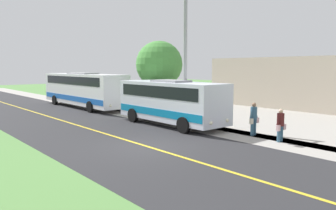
% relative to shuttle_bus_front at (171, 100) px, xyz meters
% --- Properties ---
extents(ground_plane, '(120.00, 120.00, 0.00)m').
position_rel_shuttle_bus_front_xyz_m(ground_plane, '(4.48, 3.47, -1.54)').
color(ground_plane, '#548442').
extents(road_surface, '(8.00, 100.00, 0.01)m').
position_rel_shuttle_bus_front_xyz_m(road_surface, '(4.48, 3.47, -1.54)').
color(road_surface, '#28282B').
rests_on(road_surface, ground).
extents(sidewalk, '(2.40, 100.00, 0.01)m').
position_rel_shuttle_bus_front_xyz_m(sidewalk, '(-0.72, 3.47, -1.54)').
color(sidewalk, '#9E9991').
rests_on(sidewalk, ground).
extents(parking_lot_surface, '(14.00, 36.00, 0.01)m').
position_rel_shuttle_bus_front_xyz_m(parking_lot_surface, '(-7.92, 6.47, -1.54)').
color(parking_lot_surface, '#9E9991').
rests_on(parking_lot_surface, ground).
extents(road_centre_line, '(0.16, 100.00, 0.00)m').
position_rel_shuttle_bus_front_xyz_m(road_centre_line, '(4.48, 3.47, -1.53)').
color(road_centre_line, gold).
rests_on(road_centre_line, ground).
extents(shuttle_bus_front, '(2.62, 7.88, 2.79)m').
position_rel_shuttle_bus_front_xyz_m(shuttle_bus_front, '(0.00, 0.00, 0.00)').
color(shuttle_bus_front, silver).
rests_on(shuttle_bus_front, ground).
extents(transit_bus_rear, '(2.62, 11.70, 3.10)m').
position_rel_shuttle_bus_front_xyz_m(transit_bus_rear, '(-0.00, -11.95, 0.16)').
color(transit_bus_rear, white).
rests_on(transit_bus_rear, ground).
extents(pedestrian_with_bags, '(0.72, 0.34, 1.60)m').
position_rel_shuttle_bus_front_xyz_m(pedestrian_with_bags, '(-0.95, 6.90, -0.69)').
color(pedestrian_with_bags, '#335972').
rests_on(pedestrian_with_bags, ground).
extents(pedestrian_waiting, '(0.72, 0.34, 1.74)m').
position_rel_shuttle_bus_front_xyz_m(pedestrian_waiting, '(-1.23, 5.20, -0.61)').
color(pedestrian_waiting, '#335972').
rests_on(pedestrian_waiting, ground).
extents(street_light_pole, '(1.97, 0.24, 8.23)m').
position_rel_shuttle_bus_front_xyz_m(street_light_pole, '(-0.40, 0.72, 2.98)').
color(street_light_pole, '#9E9EA3').
rests_on(street_light_pole, ground).
extents(tree_curbside, '(3.63, 3.63, 5.61)m').
position_rel_shuttle_bus_front_xyz_m(tree_curbside, '(-2.92, -4.72, 2.24)').
color(tree_curbside, '#4C3826').
rests_on(tree_curbside, ground).
extents(commercial_building, '(10.00, 18.31, 4.45)m').
position_rel_shuttle_bus_front_xyz_m(commercial_building, '(-16.92, 1.86, 0.68)').
color(commercial_building, '#B7A893').
rests_on(commercial_building, ground).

